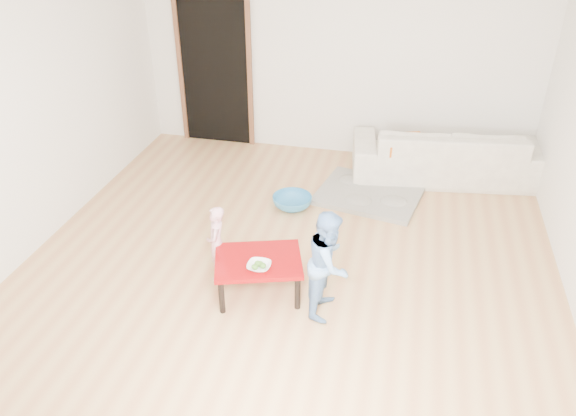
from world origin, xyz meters
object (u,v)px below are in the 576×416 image
(basin, at_px, (292,202))
(child_blue, at_px, (329,263))
(sofa, at_px, (446,152))
(child_pink, at_px, (217,243))
(bowl, at_px, (259,266))
(red_table, at_px, (259,276))

(basin, bearing_deg, child_blue, -67.37)
(sofa, xyz_separation_m, child_pink, (-2.04, -2.53, 0.04))
(sofa, distance_m, bowl, 3.22)
(sofa, bearing_deg, bowl, 53.15)
(red_table, xyz_separation_m, bowl, (0.04, -0.13, 0.21))
(red_table, distance_m, basin, 1.53)
(sofa, height_order, child_pink, child_pink)
(sofa, distance_m, child_blue, 2.93)
(child_blue, bearing_deg, child_pink, 83.26)
(red_table, distance_m, bowl, 0.25)
(sofa, bearing_deg, basin, 27.30)
(red_table, xyz_separation_m, child_blue, (0.62, -0.07, 0.29))
(basin, bearing_deg, child_pink, -105.93)
(bowl, xyz_separation_m, child_blue, (0.58, 0.06, 0.08))
(bowl, bearing_deg, basin, 92.96)
(bowl, bearing_deg, sofa, 60.94)
(bowl, relative_size, child_pink, 0.27)
(sofa, relative_size, child_blue, 2.33)
(sofa, relative_size, bowl, 11.22)
(child_blue, height_order, basin, child_blue)
(child_pink, bearing_deg, basin, 151.23)
(sofa, height_order, red_table, sofa)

